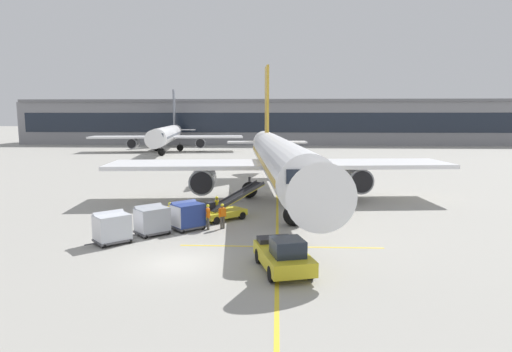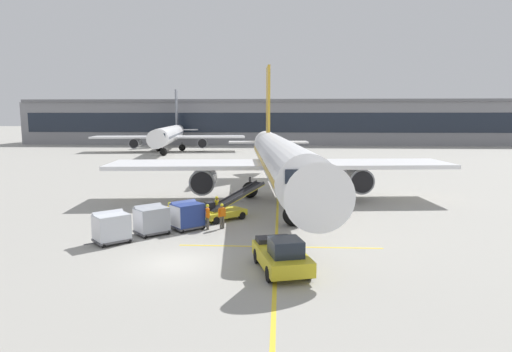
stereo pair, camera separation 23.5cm
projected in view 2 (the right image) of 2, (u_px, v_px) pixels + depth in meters
name	position (u px, v px, depth m)	size (l,w,h in m)	color
ground_plane	(176.00, 263.00, 23.16)	(600.00, 600.00, 0.00)	#9E9B93
parked_airplane	(280.00, 159.00, 40.46)	(31.30, 40.50, 13.80)	white
belt_loader	(226.00, 209.00, 32.81)	(4.79, 4.71, 2.58)	gold
baggage_cart_lead	(187.00, 215.00, 29.93)	(2.56, 2.53, 1.91)	#515156
baggage_cart_second	(151.00, 219.00, 28.64)	(2.56, 2.53, 1.91)	#515156
baggage_cart_third	(111.00, 227.00, 26.70)	(2.56, 2.53, 1.91)	#515156
pushback_tug	(282.00, 255.00, 21.83)	(3.17, 4.80, 1.83)	gold
ground_crew_by_loader	(222.00, 214.00, 30.08)	(0.48, 0.42, 1.74)	#514C42
ground_crew_by_carts	(208.00, 215.00, 29.85)	(0.35, 0.54, 1.74)	#514C42
ground_crew_marshaller	(170.00, 213.00, 30.58)	(0.57, 0.26, 1.74)	black
ground_crew_wingwalker	(217.00, 206.00, 32.83)	(0.25, 0.57, 1.74)	black
safety_cone_engine_keepout	(218.00, 200.00, 38.42)	(0.68, 0.68, 0.77)	black
safety_cone_wingtip	(222.00, 204.00, 36.90)	(0.69, 0.69, 0.77)	black
apron_guidance_line_lead_in	(278.00, 200.00, 40.25)	(0.20, 110.00, 0.01)	yellow
apron_guidance_line_stop_bar	(280.00, 247.00, 26.01)	(12.00, 0.20, 0.01)	yellow
terminal_building	(280.00, 122.00, 122.76)	(138.51, 18.13, 11.93)	gray
distant_airplane	(169.00, 135.00, 95.22)	(32.82, 41.47, 14.10)	white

